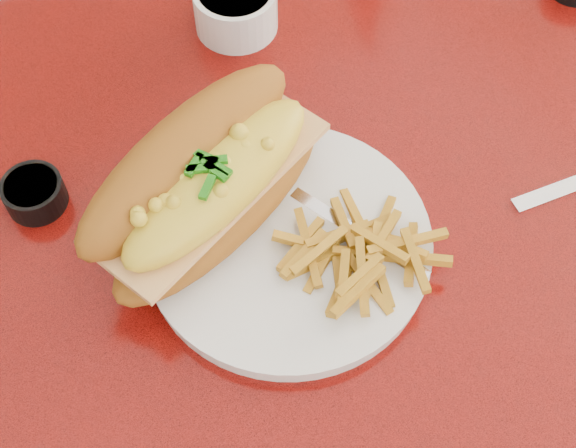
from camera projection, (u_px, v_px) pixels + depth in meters
ground at (365, 415)px, 1.38m from camera, size 8.00×8.00×0.00m
diner_table at (411, 233)px, 0.86m from camera, size 1.23×0.83×0.77m
booth_bench_far at (114, 13)px, 1.49m from camera, size 1.20×0.51×0.90m
dinner_plate at (288, 244)px, 0.65m from camera, size 0.30×0.30×0.02m
mac_hoagie at (207, 180)px, 0.63m from camera, size 0.25×0.17×0.10m
fries_pile at (358, 250)px, 0.63m from camera, size 0.10×0.09×0.03m
fork at (340, 222)px, 0.66m from camera, size 0.07×0.16×0.00m
gravy_ramekin at (236, 7)px, 0.78m from camera, size 0.09×0.09×0.05m
sauce_cup_left at (34, 193)px, 0.68m from camera, size 0.07×0.07×0.03m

